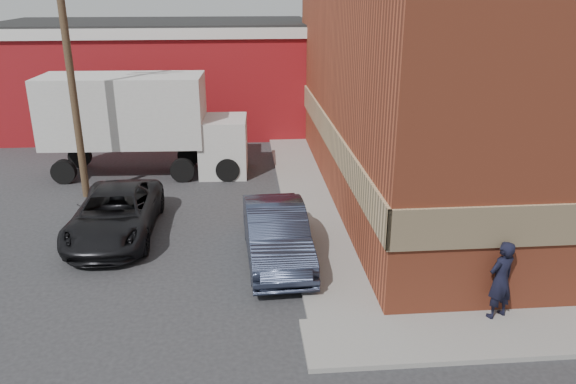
# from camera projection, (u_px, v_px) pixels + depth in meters

# --- Properties ---
(ground) EXTENTS (90.00, 90.00, 0.00)m
(ground) POSITION_uv_depth(u_px,v_px,m) (321.00, 323.00, 13.04)
(ground) COLOR #28282B
(ground) RESTS_ON ground
(brick_building) EXTENTS (14.25, 18.25, 9.36)m
(brick_building) POSITION_uv_depth(u_px,v_px,m) (519.00, 63.00, 20.49)
(brick_building) COLOR #A4452A
(brick_building) RESTS_ON ground
(sidewalk_west) EXTENTS (1.80, 18.00, 0.12)m
(sidewalk_west) POSITION_uv_depth(u_px,v_px,m) (303.00, 188.00, 21.47)
(sidewalk_west) COLOR gray
(sidewalk_west) RESTS_ON ground
(warehouse) EXTENTS (16.30, 8.30, 5.60)m
(warehouse) POSITION_uv_depth(u_px,v_px,m) (160.00, 75.00, 30.26)
(warehouse) COLOR maroon
(warehouse) RESTS_ON ground
(utility_pole) EXTENTS (2.00, 0.26, 9.00)m
(utility_pole) POSITION_uv_depth(u_px,v_px,m) (70.00, 66.00, 19.19)
(utility_pole) COLOR brown
(utility_pole) RESTS_ON ground
(man) EXTENTS (0.82, 0.69, 1.91)m
(man) POSITION_uv_depth(u_px,v_px,m) (501.00, 280.00, 12.76)
(man) COLOR black
(man) RESTS_ON sidewalk_south
(sedan) EXTENTS (1.88, 4.86, 1.58)m
(sedan) POSITION_uv_depth(u_px,v_px,m) (277.00, 234.00, 15.78)
(sedan) COLOR #272E42
(sedan) RESTS_ON ground
(suv_a) EXTENTS (2.45, 5.25, 1.46)m
(suv_a) POSITION_uv_depth(u_px,v_px,m) (115.00, 214.00, 17.33)
(suv_a) COLOR black
(suv_a) RESTS_ON ground
(box_truck) EXTENTS (8.31, 2.80, 4.06)m
(box_truck) POSITION_uv_depth(u_px,v_px,m) (145.00, 118.00, 22.49)
(box_truck) COLOR silver
(box_truck) RESTS_ON ground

